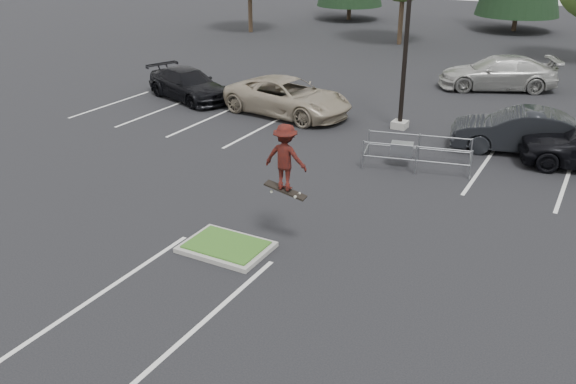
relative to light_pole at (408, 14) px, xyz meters
The scene contains 10 objects.
ground 12.85m from the light_pole, 92.39° to the right, with size 120.00×120.00×0.00m, color black.
grass_median 12.82m from the light_pole, 92.39° to the right, with size 2.20×1.60×0.16m.
stall_lines 7.74m from the light_pole, 107.24° to the right, with size 22.62×17.60×0.01m.
light_pole is the anchor object (origin of this frame).
cart_corral 5.89m from the light_pole, 68.62° to the right, with size 3.80×2.07×1.02m.
skateboarder 11.23m from the light_pole, 86.36° to the right, with size 1.14×0.71×1.91m.
car_l_tan 6.27m from the light_pole, behind, with size 2.67×5.79×1.61m, color gray.
car_l_black 11.19m from the light_pole, behind, with size 2.02×4.96×1.44m, color black.
car_r_charc 6.08m from the light_pole, ahead, with size 1.69×4.84×1.59m, color black.
car_far_silver 9.68m from the light_pole, 75.53° to the left, with size 2.35×5.78×1.68m, color #B0AFAA.
Camera 1 is at (8.07, -11.37, 7.71)m, focal length 38.00 mm.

